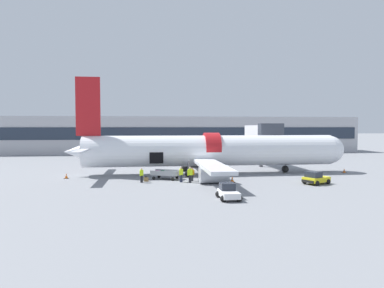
{
  "coord_description": "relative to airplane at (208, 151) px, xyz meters",
  "views": [
    {
      "loc": [
        -5.75,
        -40.28,
        6.25
      ],
      "look_at": [
        -0.49,
        2.64,
        4.04
      ],
      "focal_mm": 32.0,
      "sensor_mm": 36.0,
      "label": 1
    }
  ],
  "objects": [
    {
      "name": "safety_cone_nose",
      "position": [
        18.55,
        -1.16,
        -2.76
      ],
      "size": [
        0.56,
        0.56,
        0.56
      ],
      "color": "black",
      "rests_on": "ground_plane"
    },
    {
      "name": "ground_crew_loader_a",
      "position": [
        -3.17,
        -6.79,
        -2.08
      ],
      "size": [
        0.62,
        0.48,
        1.78
      ],
      "color": "black",
      "rests_on": "ground_plane"
    },
    {
      "name": "safety_cone_wingtip",
      "position": [
        1.57,
        -7.1,
        -2.72
      ],
      "size": [
        0.58,
        0.58,
        0.64
      ],
      "color": "black",
      "rests_on": "ground_plane"
    },
    {
      "name": "ground_crew_loader_b",
      "position": [
        -2.79,
        -5.7,
        -2.21
      ],
      "size": [
        0.54,
        0.38,
        1.54
      ],
      "color": "#2D2D33",
      "rests_on": "ground_plane"
    },
    {
      "name": "suitcase_on_tarmac_upright",
      "position": [
        -8.04,
        -5.36,
        -2.78
      ],
      "size": [
        0.54,
        0.37,
        0.58
      ],
      "color": "olive",
      "rests_on": "ground_plane"
    },
    {
      "name": "ground_crew_supervisor",
      "position": [
        -8.54,
        -6.05,
        -2.15
      ],
      "size": [
        0.52,
        0.52,
        1.64
      ],
      "color": "black",
      "rests_on": "ground_plane"
    },
    {
      "name": "ground_plane",
      "position": [
        -1.81,
        -4.08,
        -3.02
      ],
      "size": [
        500.0,
        500.0,
        0.0
      ],
      "primitive_type": "plane",
      "color": "gray"
    },
    {
      "name": "terminal_strip",
      "position": [
        -1.81,
        38.26,
        1.26
      ],
      "size": [
        88.96,
        10.1,
        8.55
      ],
      "color": "#B2B2B7",
      "rests_on": "ground_plane"
    },
    {
      "name": "jet_bridge_stub",
      "position": [
        9.52,
        5.97,
        2.09
      ],
      "size": [
        3.34,
        9.82,
        6.7
      ],
      "color": "#4C4C51",
      "rests_on": "ground_plane"
    },
    {
      "name": "baggage_tug_lead",
      "position": [
        10.27,
        -9.35,
        -2.4
      ],
      "size": [
        3.3,
        2.83,
        1.4
      ],
      "color": "yellow",
      "rests_on": "ground_plane"
    },
    {
      "name": "safety_cone_tail",
      "position": [
        -17.62,
        -1.96,
        -2.72
      ],
      "size": [
        0.53,
        0.53,
        0.64
      ],
      "color": "black",
      "rests_on": "ground_plane"
    },
    {
      "name": "baggage_tug_mid",
      "position": [
        -0.91,
        -15.75,
        -2.43
      ],
      "size": [
        1.95,
        2.95,
        1.35
      ],
      "color": "white",
      "rests_on": "ground_plane"
    },
    {
      "name": "airplane",
      "position": [
        0.0,
        0.0,
        0.0
      ],
      "size": [
        37.21,
        28.4,
        12.47
      ],
      "color": "white",
      "rests_on": "ground_plane"
    },
    {
      "name": "ground_crew_driver",
      "position": [
        -4.12,
        -6.29,
        -2.11
      ],
      "size": [
        0.55,
        0.55,
        1.71
      ],
      "color": "#1E2338",
      "rests_on": "ground_plane"
    },
    {
      "name": "safety_cone_engine_left",
      "position": [
        -0.46,
        -14.78,
        -2.76
      ],
      "size": [
        0.55,
        0.55,
        0.56
      ],
      "color": "black",
      "rests_on": "ground_plane"
    },
    {
      "name": "baggage_cart_loading",
      "position": [
        -5.72,
        -3.95,
        -2.47
      ],
      "size": [
        4.23,
        2.85,
        1.08
      ],
      "color": "#999BA0",
      "rests_on": "ground_plane"
    }
  ]
}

